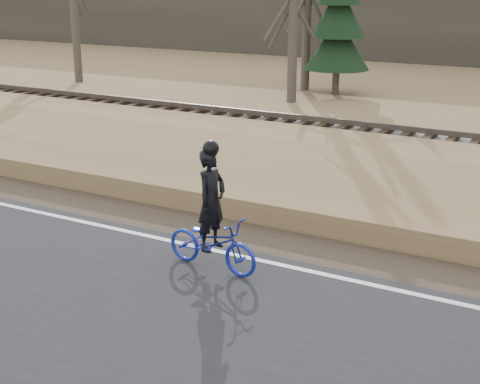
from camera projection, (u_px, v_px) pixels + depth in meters
The scene contains 10 objects.
ground at pixel (231, 263), 11.23m from camera, with size 120.00×120.00×0.00m, color olive.
road at pixel (141, 327), 9.13m from camera, with size 120.00×6.00×0.06m, color black.
edge_line at pixel (236, 255), 11.38m from camera, with size 120.00×0.12×0.01m, color silver.
shoulder at pixel (263, 238), 12.23m from camera, with size 120.00×1.60×0.04m, color #473A2B.
embankment at pixel (324, 185), 14.67m from camera, with size 120.00×5.00×0.44m, color olive.
ballast at pixel (377, 148), 17.84m from camera, with size 120.00×3.00×0.45m, color slate.
railroad at pixel (378, 137), 17.75m from camera, with size 120.00×2.40×0.29m.
cyclist at pixel (212, 229), 10.68m from camera, with size 1.73×0.74×2.14m.
bare_tree_near_left at pixel (294, 5), 24.44m from camera, with size 0.36×0.36×7.19m, color #494035.
conifer at pixel (339, 13), 26.22m from camera, with size 2.60×2.60×6.77m.
Camera 1 is at (5.08, -8.98, 4.60)m, focal length 50.00 mm.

